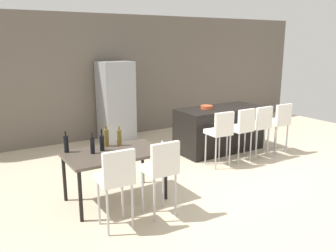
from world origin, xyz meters
TOP-DOWN VIEW (x-y plane):
  - ground_plane at (0.00, 0.00)m, footprint 10.00×10.00m
  - back_wall at (0.00, 3.10)m, footprint 10.00×0.12m
  - kitchen_island at (0.54, 0.79)m, footprint 1.85×0.85m
  - bar_chair_left at (-0.12, -0.02)m, footprint 0.42×0.42m
  - bar_chair_middle at (0.41, -0.02)m, footprint 0.41×0.41m
  - bar_chair_right at (0.88, -0.02)m, footprint 0.40×0.40m
  - bar_chair_far at (1.44, -0.02)m, footprint 0.41×0.41m
  - dining_table at (-2.34, -0.33)m, footprint 1.40×0.85m
  - dining_chair_near at (-2.66, -1.11)m, footprint 0.41×0.41m
  - dining_chair_far at (-2.03, -1.11)m, footprint 0.40×0.40m
  - wine_bottle_end at (-2.46, -0.17)m, footprint 0.07×0.07m
  - wine_bottle_middle at (-2.63, -0.23)m, footprint 0.06×0.06m
  - wine_bottle_corner at (-2.33, 0.00)m, footprint 0.08×0.08m
  - wine_bottle_left at (-2.15, -0.07)m, footprint 0.07×0.07m
  - wine_bottle_far at (-2.92, 0.02)m, footprint 0.07×0.07m
  - wine_glass_right at (-1.74, -0.65)m, footprint 0.07×0.07m
  - refrigerator at (-1.01, 2.66)m, footprint 0.72×0.68m
  - fruit_bowl at (0.23, 0.85)m, footprint 0.25×0.25m

SIDE VIEW (x-z plane):
  - ground_plane at x=0.00m, z-range 0.00..0.00m
  - kitchen_island at x=0.54m, z-range 0.00..0.92m
  - dining_table at x=-2.34m, z-range 0.30..1.04m
  - bar_chair_left at x=-0.12m, z-range 0.17..1.22m
  - bar_chair_middle at x=0.41m, z-range 0.17..1.22m
  - bar_chair_right at x=0.88m, z-range 0.17..1.22m
  - bar_chair_far at x=1.44m, z-range 0.17..1.22m
  - dining_chair_near at x=-2.66m, z-range 0.17..1.22m
  - dining_chair_far at x=-2.03m, z-range 0.17..1.22m
  - wine_bottle_middle at x=-2.63m, z-range 0.71..1.01m
  - wine_bottle_end at x=-2.46m, z-range 0.70..1.02m
  - wine_glass_right at x=-1.74m, z-range 0.78..0.95m
  - wine_bottle_far at x=-2.92m, z-range 0.71..1.02m
  - wine_bottle_left at x=-2.15m, z-range 0.71..1.02m
  - wine_bottle_corner at x=-2.33m, z-range 0.70..1.05m
  - refrigerator at x=-1.01m, z-range 0.00..1.84m
  - fruit_bowl at x=0.23m, z-range 0.92..0.99m
  - back_wall at x=0.00m, z-range 0.00..2.90m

